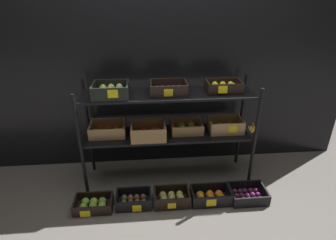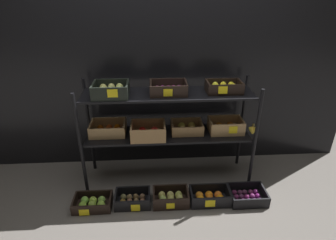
{
  "view_description": "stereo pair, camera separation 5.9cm",
  "coord_description": "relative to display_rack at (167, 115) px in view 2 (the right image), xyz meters",
  "views": [
    {
      "loc": [
        -0.21,
        -2.38,
        1.83
      ],
      "look_at": [
        0.0,
        0.0,
        0.67
      ],
      "focal_mm": 29.53,
      "sensor_mm": 36.0,
      "label": 1
    },
    {
      "loc": [
        -0.15,
        -2.39,
        1.83
      ],
      "look_at": [
        0.0,
        0.0,
        0.67
      ],
      "focal_mm": 29.53,
      "sensor_mm": 36.0,
      "label": 2
    }
  ],
  "objects": [
    {
      "name": "display_rack",
      "position": [
        0.0,
        0.0,
        0.0
      ],
      "size": [
        1.72,
        0.44,
        1.07
      ],
      "color": "black",
      "rests_on": "ground_plane"
    },
    {
      "name": "crate_ground_plum",
      "position": [
        0.73,
        -0.39,
        -0.69
      ],
      "size": [
        0.34,
        0.26,
        0.11
      ],
      "color": "black",
      "rests_on": "ground_plane"
    },
    {
      "name": "crate_ground_orange",
      "position": [
        0.37,
        -0.4,
        -0.68
      ],
      "size": [
        0.37,
        0.22,
        0.13
      ],
      "color": "black",
      "rests_on": "ground_plane"
    },
    {
      "name": "ground_plane",
      "position": [
        0.01,
        0.0,
        -0.73
      ],
      "size": [
        10.0,
        10.0,
        0.0
      ],
      "primitive_type": "plane",
      "color": "#605B56"
    },
    {
      "name": "crate_ground_kiwi",
      "position": [
        -0.34,
        -0.38,
        -0.68
      ],
      "size": [
        0.33,
        0.22,
        0.11
      ],
      "color": "black",
      "rests_on": "ground_plane"
    },
    {
      "name": "crate_ground_apple_green",
      "position": [
        -0.71,
        -0.4,
        -0.68
      ],
      "size": [
        0.34,
        0.23,
        0.1
      ],
      "color": "black",
      "rests_on": "ground_plane"
    },
    {
      "name": "storefront_wall",
      "position": [
        0.01,
        0.41,
        0.32
      ],
      "size": [
        4.01,
        0.12,
        2.1
      ],
      "primitive_type": "cube",
      "color": "black",
      "rests_on": "ground_plane"
    },
    {
      "name": "crate_ground_pear",
      "position": [
        0.01,
        -0.39,
        -0.67
      ],
      "size": [
        0.33,
        0.22,
        0.13
      ],
      "color": "black",
      "rests_on": "ground_plane"
    }
  ]
}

